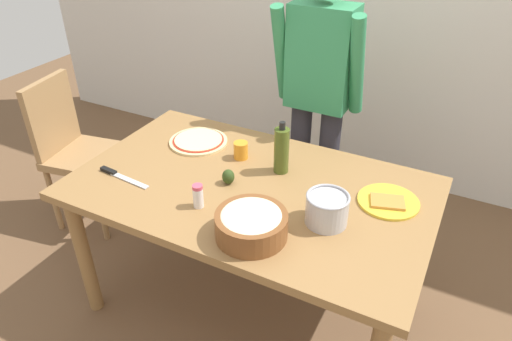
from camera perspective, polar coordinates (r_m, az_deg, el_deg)
ground at (r=2.59m, az=-0.53°, el=-15.87°), size 8.00×8.00×0.00m
dining_table at (r=2.13m, az=-0.62°, el=-3.84°), size 1.60×0.96×0.76m
person_cook at (r=2.60m, az=7.70°, el=9.75°), size 0.49×0.25×1.62m
chair_wooden_left at (r=3.05m, az=-21.54°, el=2.90°), size 0.46×0.46×0.95m
pizza_raw_on_board at (r=2.43m, az=-7.10°, el=3.64°), size 0.30×0.30×0.02m
plate_with_slice at (r=2.05m, az=15.95°, el=-3.68°), size 0.26×0.26×0.02m
popcorn_bowl at (r=1.77m, az=-0.59°, el=-6.48°), size 0.28×0.28×0.11m
olive_oil_bottle at (r=2.12m, az=3.16°, el=2.52°), size 0.07×0.07×0.26m
steel_pot at (r=1.85m, az=8.73°, el=-4.68°), size 0.17×0.17×0.13m
cup_orange at (r=2.26m, az=-1.88°, el=2.50°), size 0.07×0.07×0.08m
salt_shaker at (r=1.94m, az=-7.14°, el=-3.12°), size 0.04×0.04×0.11m
chef_knife at (r=2.23m, az=-16.59°, el=-0.56°), size 0.29×0.05×0.02m
avocado at (r=2.08m, az=-3.43°, el=-0.76°), size 0.06×0.06×0.07m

